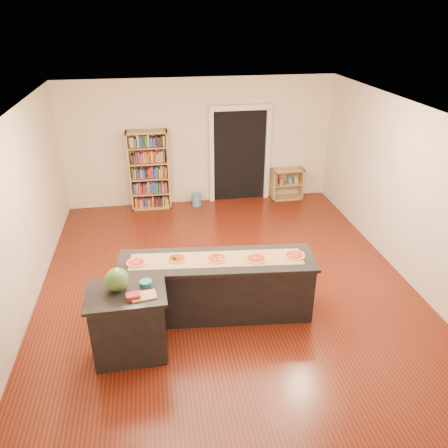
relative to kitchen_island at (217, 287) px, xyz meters
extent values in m
cube|color=beige|center=(0.26, 0.73, 0.94)|extent=(6.00, 7.00, 2.80)
cube|color=#5B1E0F|center=(0.26, 0.73, -0.46)|extent=(6.00, 7.00, 0.01)
cube|color=white|center=(0.26, 0.73, 2.33)|extent=(6.00, 7.00, 0.01)
cube|color=black|center=(1.16, 4.22, 0.59)|extent=(1.20, 0.02, 2.10)
cube|color=silver|center=(0.51, 4.17, 0.59)|extent=(0.10, 0.08, 2.10)
cube|color=silver|center=(1.81, 4.17, 0.59)|extent=(0.10, 0.08, 2.10)
cube|color=silver|center=(1.16, 4.17, 1.69)|extent=(1.40, 0.08, 0.12)
cube|color=black|center=(0.00, 0.00, -0.03)|extent=(2.72, 0.68, 0.87)
cube|color=black|center=(0.00, 0.00, 0.43)|extent=(2.79, 0.76, 0.05)
cube|color=black|center=(-1.23, -0.65, 0.00)|extent=(0.90, 0.63, 0.93)
cube|color=black|center=(-1.23, -0.65, 0.49)|extent=(0.98, 0.72, 0.04)
cube|color=tan|center=(-0.90, 4.03, 0.42)|extent=(0.88, 0.31, 1.76)
cube|color=tan|center=(2.28, 4.03, -0.10)|extent=(0.74, 0.32, 0.74)
cylinder|color=#5287B7|center=(0.12, 3.97, -0.31)|extent=(0.21, 0.21, 0.30)
cube|color=olive|center=(0.00, 0.01, 0.46)|extent=(2.46, 0.66, 0.00)
sphere|color=#144214|center=(-1.32, -0.59, 0.65)|extent=(0.29, 0.29, 0.29)
cube|color=tan|center=(-1.01, -0.79, 0.52)|extent=(0.32, 0.24, 0.02)
cube|color=maroon|center=(-1.13, -0.81, 0.54)|extent=(0.18, 0.13, 0.06)
cylinder|color=#195966|center=(-0.98, -0.55, 0.54)|extent=(0.16, 0.16, 0.06)
cylinder|color=tan|center=(-1.11, 0.08, 0.47)|extent=(0.26, 0.26, 0.02)
cylinder|color=#A5190C|center=(-1.11, 0.08, 0.48)|extent=(0.21, 0.21, 0.00)
cylinder|color=tan|center=(-0.55, 0.10, 0.47)|extent=(0.27, 0.27, 0.02)
cylinder|color=#A5190C|center=(-0.55, 0.10, 0.48)|extent=(0.22, 0.22, 0.00)
cylinder|color=tan|center=(0.00, 0.01, 0.47)|extent=(0.30, 0.30, 0.02)
cylinder|color=#A5190C|center=(0.00, 0.01, 0.48)|extent=(0.24, 0.24, 0.00)
cylinder|color=tan|center=(0.55, -0.08, 0.47)|extent=(0.31, 0.31, 0.02)
cylinder|color=#A5190C|center=(0.55, -0.08, 0.48)|extent=(0.26, 0.26, 0.00)
cylinder|color=tan|center=(1.11, -0.08, 0.47)|extent=(0.30, 0.30, 0.02)
cylinder|color=#A5190C|center=(1.11, -0.08, 0.48)|extent=(0.25, 0.25, 0.00)
camera|label=1|loc=(-0.76, -5.21, 3.65)|focal=35.00mm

